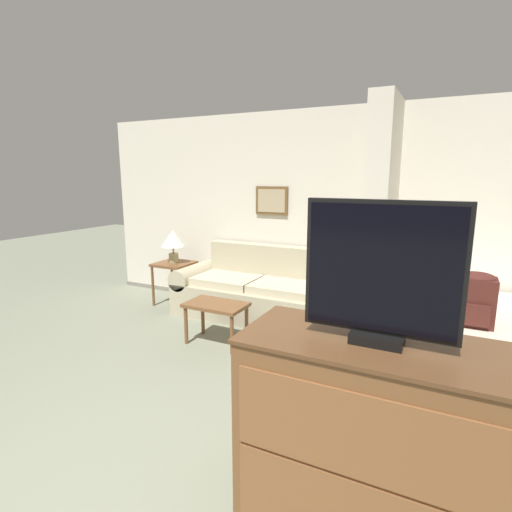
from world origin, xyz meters
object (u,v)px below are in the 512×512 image
(coffee_table, at_px, (216,309))
(backpack, at_px, (475,298))
(tv_dresser, at_px, (371,440))
(table_lamp, at_px, (173,240))
(tv, at_px, (381,275))
(bed, at_px, (483,348))
(couch, at_px, (258,293))

(coffee_table, height_order, backpack, backpack)
(coffee_table, xyz_separation_m, tv_dresser, (1.93, -1.64, 0.13))
(table_lamp, height_order, tv, tv)
(bed, height_order, backpack, backpack)
(coffee_table, height_order, tv, tv)
(coffee_table, height_order, tv_dresser, tv_dresser)
(table_lamp, relative_size, tv_dresser, 0.36)
(tv, bearing_deg, tv_dresser, -90.00)
(couch, distance_m, tv, 3.38)
(bed, bearing_deg, couch, 166.99)
(table_lamp, height_order, tv_dresser, table_lamp)
(tv_dresser, relative_size, bed, 0.67)
(couch, xyz_separation_m, coffee_table, (-0.04, -0.95, 0.06))
(couch, height_order, table_lamp, table_lamp)
(backpack, bearing_deg, tv_dresser, -105.46)
(tv, height_order, bed, tv)
(tv, xyz_separation_m, backpack, (0.48, 1.75, -0.53))
(coffee_table, xyz_separation_m, bed, (2.53, 0.38, -0.08))
(table_lamp, bearing_deg, tv_dresser, -38.64)
(couch, relative_size, tv_dresser, 1.68)
(couch, bearing_deg, bed, -13.01)
(tv_dresser, bearing_deg, coffee_table, 139.61)
(tv, relative_size, backpack, 1.59)
(coffee_table, xyz_separation_m, tv, (1.93, -1.64, 0.97))
(tv, distance_m, backpack, 1.89)
(couch, bearing_deg, table_lamp, -178.03)
(tv_dresser, bearing_deg, backpack, 74.54)
(coffee_table, relative_size, backpack, 1.47)
(couch, xyz_separation_m, table_lamp, (-1.30, -0.04, 0.60))
(bed, bearing_deg, coffee_table, -171.53)
(couch, distance_m, backpack, 2.58)
(tv_dresser, distance_m, tv, 0.84)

